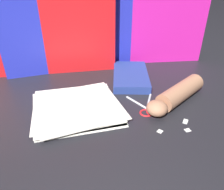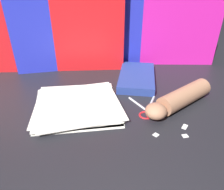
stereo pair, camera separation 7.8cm
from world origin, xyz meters
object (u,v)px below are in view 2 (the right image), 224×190
at_px(scissors, 147,110).
at_px(paper_stack, 78,105).
at_px(hand_forearm, 179,99).
at_px(book_closed, 137,77).

bearing_deg(scissors, paper_stack, 164.96).
distance_m(scissors, hand_forearm, 0.13).
bearing_deg(paper_stack, scissors, -15.04).
bearing_deg(hand_forearm, scissors, -175.68).
xyz_separation_m(scissors, hand_forearm, (0.12, 0.01, 0.03)).
bearing_deg(hand_forearm, book_closed, 112.86).
height_order(paper_stack, hand_forearm, hand_forearm).
distance_m(paper_stack, book_closed, 0.33).
height_order(paper_stack, book_closed, book_closed).
xyz_separation_m(paper_stack, hand_forearm, (0.37, -0.06, 0.03)).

